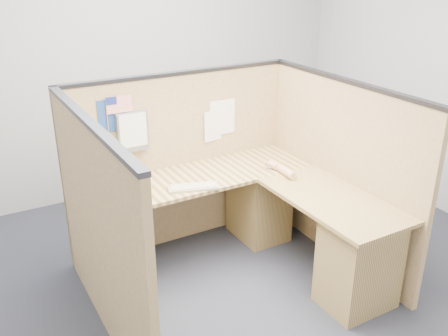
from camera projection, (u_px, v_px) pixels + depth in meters
floor at (241, 293)px, 3.83m from camera, size 5.00×5.00×0.00m
wall_back at (127, 61)px, 5.08m from camera, size 5.00×0.00×5.00m
cubicle_partitions at (213, 182)px, 3.87m from camera, size 2.06×1.83×1.53m
l_desk at (242, 226)px, 3.99m from camera, size 1.95×1.75×0.73m
laptop at (110, 178)px, 3.91m from camera, size 0.36×0.37×0.22m
keyboard at (193, 187)px, 3.85m from camera, size 0.41×0.25×0.03m
mouse at (272, 166)px, 4.22m from camera, size 0.10×0.07×0.04m
hand_forearm at (282, 169)px, 4.12m from camera, size 0.10×0.35×0.07m
blue_poster at (110, 116)px, 3.84m from camera, size 0.20×0.00×0.26m
american_flag at (116, 106)px, 3.83m from camera, size 0.21×0.01×0.36m
file_holder at (133, 132)px, 3.95m from camera, size 0.25×0.05×0.32m
paper_left at (215, 125)px, 4.35m from camera, size 0.21×0.03×0.27m
paper_right at (222, 117)px, 4.36m from camera, size 0.24×0.01×0.31m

